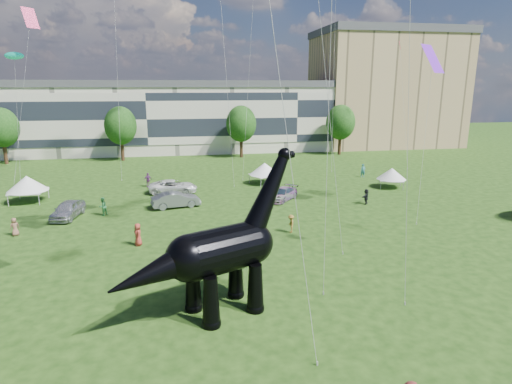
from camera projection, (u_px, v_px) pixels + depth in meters
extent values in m
plane|color=#16330C|center=(233.00, 320.00, 22.87)|extent=(220.00, 220.00, 0.00)
cube|color=beige|center=(149.00, 120.00, 79.31)|extent=(78.00, 11.00, 12.00)
cube|color=tan|center=(385.00, 91.00, 89.05)|extent=(28.00, 18.00, 22.00)
cylinder|color=#382314|center=(5.00, 154.00, 68.07)|extent=(0.56, 0.56, 3.20)
ellipsoid|color=#14380F|center=(1.00, 124.00, 66.93)|extent=(5.20, 5.20, 6.24)
cylinder|color=#382314|center=(122.00, 151.00, 71.10)|extent=(0.56, 0.56, 3.20)
ellipsoid|color=#14380F|center=(120.00, 122.00, 69.96)|extent=(5.20, 5.20, 6.24)
cylinder|color=#382314|center=(241.00, 148.00, 74.47)|extent=(0.56, 0.56, 3.20)
ellipsoid|color=#14380F|center=(241.00, 121.00, 73.33)|extent=(5.20, 5.20, 6.24)
cylinder|color=#382314|center=(340.00, 146.00, 77.50)|extent=(0.56, 0.56, 3.20)
ellipsoid|color=#14380F|center=(341.00, 119.00, 76.36)|extent=(5.20, 5.20, 6.24)
cone|color=black|center=(211.00, 302.00, 21.99)|extent=(1.27, 1.27, 2.78)
sphere|color=black|center=(212.00, 323.00, 22.28)|extent=(1.02, 1.02, 1.02)
cone|color=black|center=(193.00, 287.00, 23.61)|extent=(1.27, 1.27, 2.78)
sphere|color=black|center=(194.00, 307.00, 23.91)|extent=(1.02, 1.02, 1.02)
cone|color=black|center=(255.00, 288.00, 23.52)|extent=(1.27, 1.27, 2.78)
sphere|color=black|center=(255.00, 308.00, 23.82)|extent=(1.02, 1.02, 1.02)
cone|color=black|center=(236.00, 275.00, 25.15)|extent=(1.27, 1.27, 2.78)
sphere|color=black|center=(236.00, 294.00, 25.44)|extent=(1.02, 1.02, 1.02)
cylinder|color=black|center=(222.00, 250.00, 22.98)|extent=(4.58, 3.90, 2.50)
sphere|color=black|center=(189.00, 258.00, 21.90)|extent=(2.50, 2.50, 2.50)
sphere|color=black|center=(252.00, 243.00, 24.05)|extent=(2.41, 2.41, 2.41)
cone|color=black|center=(268.00, 194.00, 24.03)|extent=(3.75, 2.72, 4.90)
sphere|color=black|center=(285.00, 154.00, 24.14)|extent=(0.78, 0.78, 0.78)
cylinder|color=black|center=(288.00, 155.00, 24.30)|extent=(0.76, 0.64, 0.41)
cone|color=black|center=(154.00, 273.00, 20.92)|extent=(5.26, 3.82, 2.72)
imported|color=silver|center=(68.00, 210.00, 40.35)|extent=(2.78, 5.08, 1.64)
imported|color=slate|center=(176.00, 200.00, 43.88)|extent=(5.18, 2.70, 1.63)
imported|color=silver|center=(173.00, 187.00, 49.72)|extent=(5.71, 2.96, 1.54)
imported|color=#595960|center=(282.00, 194.00, 46.65)|extent=(4.53, 4.81, 1.37)
cube|color=white|center=(265.00, 175.00, 54.44)|extent=(3.94, 3.94, 0.12)
cone|color=white|center=(265.00, 169.00, 54.24)|extent=(4.98, 4.98, 1.53)
cylinder|color=#999999|center=(261.00, 183.00, 52.68)|extent=(0.06, 0.06, 1.12)
cylinder|color=#999999|center=(280.00, 180.00, 54.09)|extent=(0.06, 0.06, 1.12)
cylinder|color=#999999|center=(249.00, 178.00, 55.06)|extent=(0.06, 0.06, 1.12)
cylinder|color=#999999|center=(268.00, 176.00, 56.47)|extent=(0.06, 0.06, 1.12)
cube|color=silver|center=(391.00, 179.00, 52.37)|extent=(3.60, 3.60, 0.11)
cone|color=silver|center=(392.00, 174.00, 52.19)|extent=(4.56, 4.56, 1.38)
cylinder|color=#999999|center=(381.00, 185.00, 51.53)|extent=(0.06, 0.06, 1.01)
cylinder|color=#999999|center=(403.00, 186.00, 51.00)|extent=(0.06, 0.06, 1.01)
cylinder|color=#999999|center=(379.00, 181.00, 53.98)|extent=(0.06, 0.06, 1.01)
cylinder|color=#999999|center=(401.00, 182.00, 53.45)|extent=(0.06, 0.06, 1.01)
cube|color=silver|center=(28.00, 191.00, 45.77)|extent=(3.37, 3.37, 0.13)
cone|color=silver|center=(27.00, 183.00, 45.56)|extent=(4.26, 4.26, 1.63)
cylinder|color=#999999|center=(8.00, 201.00, 44.24)|extent=(0.07, 0.07, 1.20)
cylinder|color=#999999|center=(39.00, 200.00, 44.66)|extent=(0.07, 0.07, 1.20)
cylinder|color=#999999|center=(19.00, 194.00, 47.16)|extent=(0.07, 0.07, 1.20)
cylinder|color=#999999|center=(48.00, 193.00, 47.59)|extent=(0.07, 0.07, 1.20)
imported|color=#68306D|center=(148.00, 180.00, 52.75)|extent=(1.11, 0.91, 1.76)
imported|color=#338043|center=(103.00, 206.00, 41.12)|extent=(1.07, 1.11, 1.79)
imported|color=black|center=(366.00, 197.00, 45.07)|extent=(1.38, 1.45, 1.64)
imported|color=navy|center=(223.00, 259.00, 29.00)|extent=(0.63, 0.68, 1.55)
imported|color=olive|center=(291.00, 224.00, 36.34)|extent=(0.64, 1.05, 1.58)
imported|color=teal|center=(363.00, 171.00, 58.37)|extent=(0.71, 0.51, 1.82)
imported|color=brown|center=(15.00, 227.00, 35.52)|extent=(0.90, 0.88, 1.56)
imported|color=#9F3327|center=(138.00, 234.00, 33.37)|extent=(0.80, 1.00, 1.80)
plane|color=#FB1050|center=(400.00, 45.00, 67.06)|extent=(0.85, 1.32, 1.27)
plane|color=#F4437A|center=(30.00, 18.00, 52.51)|extent=(2.10, 2.53, 2.46)
plane|color=#5E18AE|center=(433.00, 59.00, 39.71)|extent=(3.40, 3.01, 2.62)
ellipsoid|color=#0CB990|center=(14.00, 56.00, 55.10)|extent=(2.24, 2.57, 0.93)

